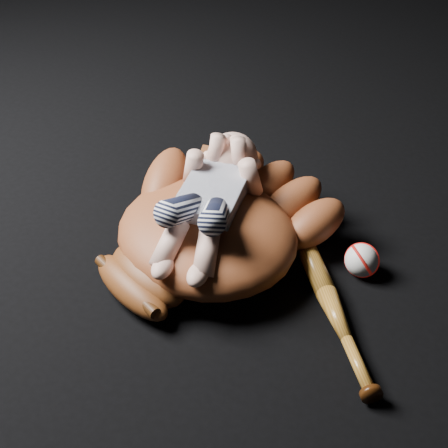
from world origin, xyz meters
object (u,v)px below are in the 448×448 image
object	(u,v)px
baseball_glove	(207,226)
baseball	(362,260)
newborn_baby	(207,199)
baseball_bat	(330,302)

from	to	relation	value
baseball_glove	baseball	bearing A→B (deg)	41.53
newborn_baby	baseball	world-z (taller)	newborn_baby
baseball_glove	newborn_baby	bearing A→B (deg)	125.29
baseball_glove	baseball_bat	xyz separation A→B (m)	(0.27, -0.01, -0.06)
baseball	baseball_bat	bearing A→B (deg)	-95.61
baseball_glove	baseball_bat	world-z (taller)	baseball_glove
baseball_bat	baseball	xyz separation A→B (m)	(0.01, 0.12, 0.01)
baseball_glove	baseball	size ratio (longest dim) A/B	7.99
baseball_glove	baseball	world-z (taller)	baseball_glove
baseball_glove	baseball_bat	size ratio (longest dim) A/B	1.22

